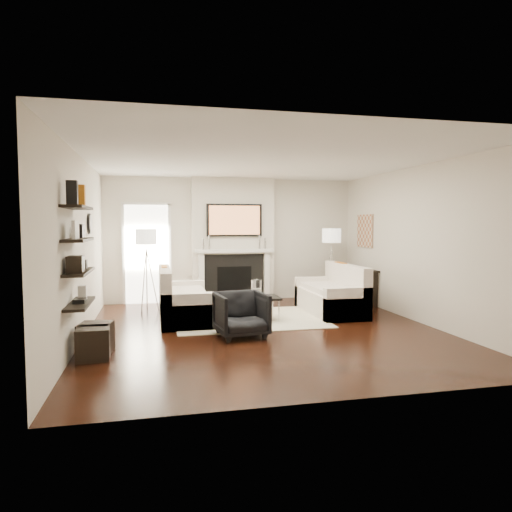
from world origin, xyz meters
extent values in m
plane|color=black|center=(0.00, 0.00, 0.00)|extent=(6.00, 6.00, 0.00)
plane|color=white|center=(0.00, 0.00, 2.70)|extent=(6.00, 6.00, 0.00)
plane|color=silver|center=(0.00, 3.00, 1.35)|extent=(5.50, 0.00, 5.50)
plane|color=silver|center=(0.00, -3.00, 1.35)|extent=(5.50, 0.00, 5.50)
plane|color=silver|center=(-2.75, 0.00, 1.35)|extent=(0.00, 6.00, 6.00)
plane|color=silver|center=(2.75, 0.00, 1.35)|extent=(0.00, 6.00, 6.00)
cube|color=silver|center=(0.00, 2.88, 1.35)|extent=(1.80, 0.25, 2.70)
cube|color=black|center=(0.00, 2.74, 0.52)|extent=(1.30, 0.02, 1.04)
cube|color=black|center=(0.00, 2.73, 0.45)|extent=(0.75, 0.02, 0.65)
cube|color=white|center=(-0.72, 2.71, 0.55)|extent=(0.12, 0.08, 1.10)
cube|color=white|center=(0.72, 2.71, 0.55)|extent=(0.12, 0.08, 1.10)
cube|color=white|center=(0.00, 2.69, 1.12)|extent=(1.70, 0.18, 0.07)
cube|color=black|center=(0.00, 2.71, 1.78)|extent=(1.20, 0.06, 0.70)
cube|color=#BF723F|center=(0.00, 2.68, 1.78)|extent=(1.10, 0.00, 0.62)
cylinder|color=silver|center=(-0.55, 2.70, 1.30)|extent=(0.04, 0.04, 0.30)
cylinder|color=silver|center=(-0.68, 2.70, 1.27)|extent=(0.04, 0.04, 0.24)
cylinder|color=silver|center=(0.55, 2.70, 1.30)|extent=(0.04, 0.04, 0.30)
cylinder|color=silver|center=(0.68, 2.70, 1.27)|extent=(0.04, 0.04, 0.24)
cube|color=white|center=(-1.85, 2.98, 1.05)|extent=(0.90, 0.02, 2.10)
cube|color=white|center=(-2.33, 2.96, 1.05)|extent=(0.06, 0.06, 2.16)
cube|color=white|center=(-1.37, 2.96, 1.05)|extent=(0.06, 0.06, 2.16)
cube|color=white|center=(-1.85, 2.96, 2.13)|extent=(1.02, 0.06, 0.06)
cube|color=beige|center=(-0.08, 0.87, 0.01)|extent=(2.60, 2.00, 0.01)
cube|color=silver|center=(-1.19, 1.05, 0.21)|extent=(0.85, 1.80, 0.42)
cube|color=silver|center=(-1.53, 1.05, 0.53)|extent=(0.18, 1.80, 0.80)
cube|color=silver|center=(-1.19, 0.24, 0.30)|extent=(0.85, 0.18, 0.60)
cube|color=silver|center=(-1.19, 1.86, 0.30)|extent=(0.85, 0.18, 0.60)
cube|color=silver|center=(-1.14, 1.05, 0.47)|extent=(0.63, 1.44, 0.10)
cube|color=#BD6817|center=(-1.53, 1.35, 0.73)|extent=(0.10, 0.42, 0.42)
cube|color=black|center=(-1.53, 0.75, 0.72)|extent=(0.10, 0.40, 0.40)
cube|color=silver|center=(1.57, 1.11, 0.21)|extent=(0.85, 1.80, 0.42)
cube|color=silver|center=(1.90, 1.11, 0.53)|extent=(0.18, 1.80, 0.80)
cube|color=silver|center=(1.57, 0.30, 0.30)|extent=(0.85, 0.18, 0.60)
cube|color=silver|center=(1.57, 1.92, 0.30)|extent=(0.85, 0.18, 0.60)
cube|color=silver|center=(1.52, 1.11, 0.47)|extent=(0.63, 1.44, 0.10)
cube|color=#BD6817|center=(1.90, 1.41, 0.73)|extent=(0.10, 0.42, 0.42)
cube|color=black|center=(1.90, 0.81, 0.72)|extent=(0.10, 0.40, 0.40)
cube|color=black|center=(-0.11, 0.75, 0.40)|extent=(1.10, 0.55, 0.04)
cylinder|color=silver|center=(-0.61, 0.53, 0.19)|extent=(0.02, 0.02, 0.38)
cylinder|color=silver|center=(0.39, 0.53, 0.19)|extent=(0.02, 0.02, 0.38)
cylinder|color=silver|center=(-0.61, 0.97, 0.19)|extent=(0.02, 0.02, 0.38)
cylinder|color=silver|center=(0.39, 0.97, 0.19)|extent=(0.02, 0.02, 0.38)
cylinder|color=white|center=(0.04, 0.75, 0.56)|extent=(0.18, 0.18, 0.32)
cylinder|color=white|center=(0.04, 0.75, 0.49)|extent=(0.10, 0.10, 0.15)
cylinder|color=#A6541B|center=(-0.36, 0.75, 0.45)|extent=(0.32, 0.32, 0.05)
imported|color=black|center=(-0.43, -0.32, 0.37)|extent=(0.79, 0.75, 0.74)
cylinder|color=silver|center=(-1.85, 2.16, 0.60)|extent=(0.02, 0.02, 1.20)
cylinder|color=white|center=(-1.85, 2.16, 1.45)|extent=(0.40, 0.40, 0.30)
cylinder|color=silver|center=(-1.74, 2.16, 0.60)|extent=(0.25, 0.02, 1.23)
cylinder|color=silver|center=(-1.91, 2.25, 0.60)|extent=(0.14, 0.22, 1.23)
cylinder|color=silver|center=(-1.91, 2.06, 0.60)|extent=(0.14, 0.22, 1.23)
cylinder|color=silver|center=(2.05, 2.26, 0.60)|extent=(0.02, 0.02, 1.20)
cylinder|color=white|center=(2.05, 2.26, 1.45)|extent=(0.40, 0.40, 0.30)
cylinder|color=silver|center=(2.16, 2.26, 0.60)|extent=(0.25, 0.02, 1.23)
cylinder|color=silver|center=(2.00, 2.36, 0.60)|extent=(0.14, 0.22, 1.23)
cylinder|color=silver|center=(1.99, 2.17, 0.60)|extent=(0.14, 0.22, 1.23)
cube|color=black|center=(2.57, 1.98, 0.73)|extent=(0.35, 1.20, 0.04)
cube|color=black|center=(2.57, 1.43, 0.35)|extent=(0.30, 0.04, 0.71)
cube|color=black|center=(2.57, 2.53, 0.35)|extent=(0.30, 0.04, 0.71)
cube|color=#AE7E57|center=(2.73, 2.05, 1.55)|extent=(0.03, 0.70, 0.70)
cube|color=black|center=(-2.62, -1.00, 0.70)|extent=(0.25, 1.00, 0.03)
cube|color=black|center=(-2.62, -1.00, 1.10)|extent=(0.25, 1.00, 0.04)
cube|color=black|center=(-2.62, -1.00, 1.50)|extent=(0.25, 1.00, 0.04)
cube|color=black|center=(-2.62, -1.00, 1.90)|extent=(0.25, 1.00, 0.04)
cube|color=black|center=(-2.62, -1.35, 2.06)|extent=(0.12, 0.10, 0.28)
cube|color=#BD6817|center=(-2.62, -0.76, 2.06)|extent=(0.12, 0.10, 0.28)
cube|color=white|center=(-2.62, -1.19, 1.63)|extent=(0.04, 0.30, 0.22)
cube|color=black|center=(-2.62, -0.68, 1.61)|extent=(0.04, 0.22, 0.18)
cube|color=black|center=(-2.62, -1.25, 1.22)|extent=(0.18, 0.25, 0.20)
cube|color=black|center=(-2.62, -0.83, 1.18)|extent=(0.15, 0.12, 0.12)
cube|color=black|center=(-2.62, -1.02, 0.74)|extent=(0.14, 0.20, 0.05)
cube|color=white|center=(-2.62, -0.78, 0.81)|extent=(0.10, 0.10, 0.18)
cylinder|color=black|center=(-2.73, 0.90, 1.70)|extent=(0.04, 0.34, 0.34)
cylinder|color=white|center=(-2.71, 0.90, 1.70)|extent=(0.01, 0.29, 0.29)
cube|color=black|center=(-2.47, -0.78, 0.20)|extent=(0.46, 0.46, 0.40)
cube|color=black|center=(-2.47, -1.05, 0.20)|extent=(0.42, 0.42, 0.40)
camera|label=1|loc=(-1.71, -6.99, 1.69)|focal=32.00mm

